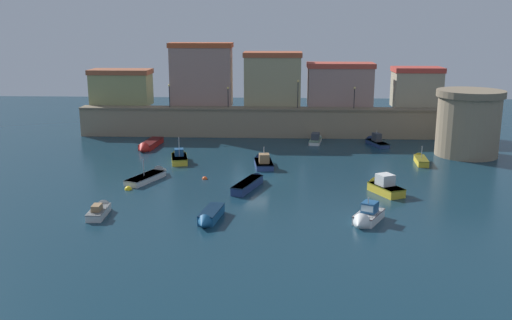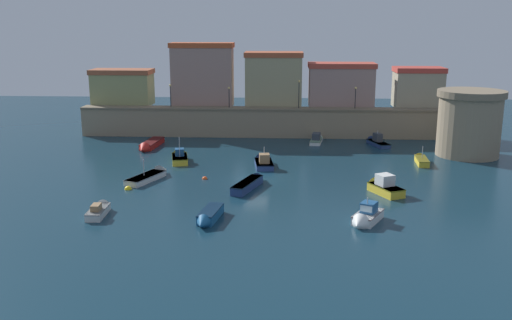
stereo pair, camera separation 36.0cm
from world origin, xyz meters
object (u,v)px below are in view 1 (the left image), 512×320
quay_lamp_1 (228,93)px  moored_boat_4 (382,186)px  quay_lamp_2 (298,90)px  moored_boat_8 (366,217)px  mooring_buoy_0 (205,179)px  moored_boat_9 (100,210)px  moored_boat_0 (250,183)px  moored_boat_1 (149,145)px  moored_boat_6 (374,141)px  fortress_tower (468,123)px  quay_lamp_3 (354,94)px  moored_boat_3 (152,175)px  moored_boat_7 (179,157)px  quay_lamp_0 (169,92)px  moored_boat_11 (209,216)px  moored_boat_10 (316,139)px  mooring_buoy_1 (128,190)px  moored_boat_2 (420,159)px  moored_boat_5 (263,161)px

quay_lamp_1 → moored_boat_4: quay_lamp_1 is taller
quay_lamp_2 → moored_boat_8: (4.86, -35.70, -6.18)m
quay_lamp_2 → mooring_buoy_0: bearing=-113.7°
moored_boat_4 → moored_boat_9: 26.21m
moored_boat_0 → moored_boat_8: (10.04, -9.93, 0.08)m
quay_lamp_2 → moored_boat_0: quay_lamp_2 is taller
moored_boat_1 → moored_boat_6: 29.92m
fortress_tower → moored_boat_1: 40.12m
moored_boat_6 → moored_boat_9: size_ratio=1.30×
quay_lamp_3 → moored_boat_1: (-27.32, -8.52, -5.79)m
moored_boat_9 → moored_boat_3: bearing=-11.2°
moored_boat_3 → quay_lamp_2: bearing=-12.3°
quay_lamp_3 → moored_boat_7: quay_lamp_3 is taller
quay_lamp_0 → moored_boat_9: size_ratio=0.74×
quay_lamp_2 → moored_boat_11: quay_lamp_2 is taller
fortress_tower → quay_lamp_3: size_ratio=2.66×
quay_lamp_3 → moored_boat_7: size_ratio=0.56×
moored_boat_10 → quay_lamp_2: bearing=45.0°
quay_lamp_1 → mooring_buoy_1: 28.85m
moored_boat_2 → moored_boat_10: size_ratio=0.91×
moored_boat_0 → mooring_buoy_0: 5.66m
moored_boat_2 → moored_boat_4: 13.81m
moored_boat_2 → mooring_buoy_1: 33.56m
quay_lamp_1 → moored_boat_1: 14.05m
moored_boat_5 → mooring_buoy_0: (-5.87, -6.26, -0.43)m
quay_lamp_0 → moored_boat_0: 29.47m
fortress_tower → moored_boat_4: (-12.89, -16.29, -3.45)m
moored_boat_10 → mooring_buoy_0: bearing=156.1°
moored_boat_4 → moored_boat_0: bearing=57.6°
mooring_buoy_0 → moored_boat_11: bearing=-80.5°
quay_lamp_3 → moored_boat_7: (-22.13, -15.15, -5.73)m
fortress_tower → moored_boat_11: fortress_tower is taller
moored_boat_3 → moored_boat_10: 26.74m
mooring_buoy_1 → moored_boat_6: bearing=39.6°
quay_lamp_3 → moored_boat_6: quay_lamp_3 is taller
quay_lamp_0 → quay_lamp_3: (26.10, 0.00, -0.13)m
quay_lamp_3 → moored_boat_1: quay_lamp_3 is taller
moored_boat_1 → moored_boat_2: (33.46, -6.14, -0.02)m
moored_boat_10 → mooring_buoy_0: moored_boat_10 is taller
moored_boat_7 → mooring_buoy_0: moored_boat_7 is taller
moored_boat_4 → moored_boat_10: size_ratio=0.93×
quay_lamp_0 → moored_boat_9: quay_lamp_0 is taller
moored_boat_7 → moored_boat_6: bearing=-78.9°
moored_boat_5 → quay_lamp_3: bearing=-42.8°
moored_boat_0 → moored_boat_10: (7.67, 22.35, -0.02)m
moored_boat_9 → moored_boat_10: 36.98m
moored_boat_0 → mooring_buoy_1: size_ratio=9.83×
quay_lamp_0 → mooring_buoy_1: (1.13, -27.25, -6.32)m
moored_boat_3 → moored_boat_9: size_ratio=1.54×
moored_boat_2 → moored_boat_7: 28.27m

